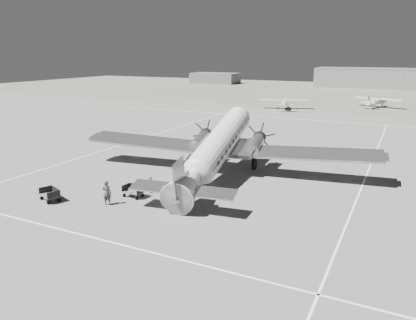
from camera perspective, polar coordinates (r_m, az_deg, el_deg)
The scene contains 16 objects.
ground at distance 37.35m, azimuth 1.43°, elevation -3.21°, with size 260.00×260.00×0.00m, color #61615E.
taxi_line_near at distance 26.25m, azimuth -11.89°, elevation -11.63°, with size 60.00×0.15×0.01m, color white.
taxi_line_right at distance 34.35m, azimuth 19.98°, elevation -5.77°, with size 0.15×80.00×0.01m, color white.
taxi_line_left at distance 54.79m, azimuth -11.32°, elevation 2.35°, with size 0.15×60.00×0.01m, color white.
taxi_line_horizon at distance 74.65m, azimuth 14.59°, elevation 5.43°, with size 90.00×0.15×0.01m, color white.
grass_infield at distance 128.61m, azimuth 19.87°, elevation 8.79°, with size 260.00×90.00×0.01m, color #615F52.
hangar_main at distance 152.76m, azimuth 23.05°, elevation 10.56°, with size 42.00×14.00×6.60m.
shed_secondary at distance 163.27m, azimuth 1.01°, elevation 11.45°, with size 18.00×10.00×4.00m, color #505050.
dc3_airliner at distance 38.18m, azimuth 1.34°, elevation 1.67°, with size 30.22×20.97×5.76m, color #AAAAAC, non-canonical shape.
light_plane_left at distance 88.41m, azimuth 10.67°, elevation 7.78°, with size 10.83×8.78×2.25m, color silver, non-canonical shape.
light_plane_right at distance 96.72m, azimuth 22.69°, elevation 7.49°, with size 10.87×8.82×2.26m, color silver, non-canonical shape.
baggage_cart_near at distance 34.13m, azimuth -10.46°, elevation -4.36°, with size 1.74×1.23×0.98m, color #505050, non-canonical shape.
baggage_cart_far at distance 35.06m, azimuth -21.35°, elevation -4.60°, with size 1.82×1.29×1.03m, color #505050, non-canonical shape.
ground_crew at distance 32.69m, azimuth -14.02°, elevation -4.50°, with size 0.72×0.47×1.97m, color #2F2F2F.
ramp_agent at distance 34.72m, azimuth -8.08°, elevation -3.43°, with size 0.75×0.59×1.55m, color beige.
passenger at distance 35.78m, azimuth -4.96°, elevation -2.69°, with size 0.81×0.53×1.65m, color #B5B4B2.
Camera 1 is at (14.96, -32.21, 11.55)m, focal length 35.00 mm.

